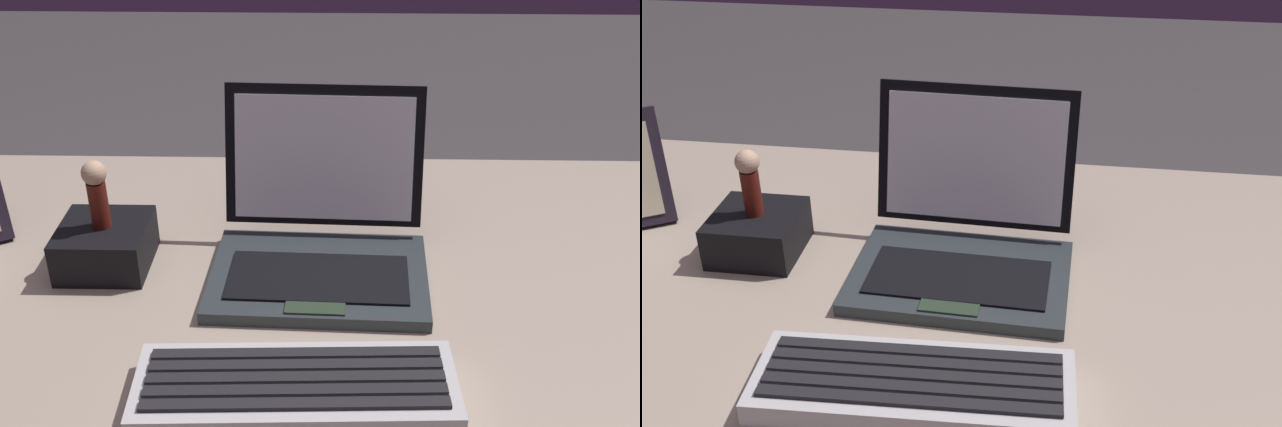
# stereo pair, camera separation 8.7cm
# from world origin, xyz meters

# --- Properties ---
(desk) EXTENTS (1.48, 0.77, 0.74)m
(desk) POSITION_xyz_m (0.00, 0.00, 0.64)
(desk) COLOR #A2907F
(desk) RESTS_ON ground
(laptop_front) EXTENTS (0.26, 0.24, 0.20)m
(laptop_front) POSITION_xyz_m (-0.03, 0.08, 0.78)
(laptop_front) COLOR #2A3134
(laptop_front) RESTS_ON desk
(external_keyboard) EXTENTS (0.31, 0.12, 0.03)m
(external_keyboard) POSITION_xyz_m (-0.05, -0.16, 0.75)
(external_keyboard) COLOR #BCBABB
(external_keyboard) RESTS_ON desk
(figurine_stand) EXTENTS (0.11, 0.11, 0.06)m
(figurine_stand) POSITION_xyz_m (-0.29, 0.08, 0.76)
(figurine_stand) COLOR black
(figurine_stand) RESTS_ON desk
(figurine) EXTENTS (0.03, 0.03, 0.09)m
(figurine) POSITION_xyz_m (-0.29, 0.08, 0.84)
(figurine) COLOR #561810
(figurine) RESTS_ON figurine_stand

